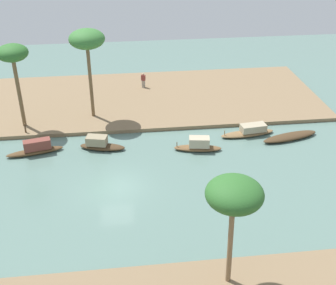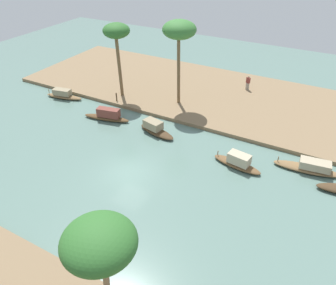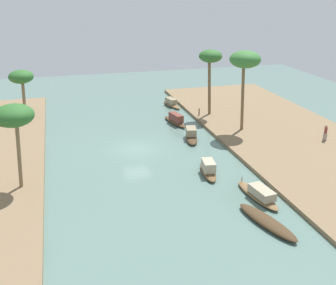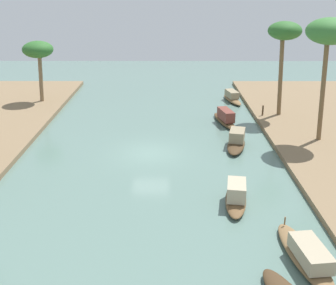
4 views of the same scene
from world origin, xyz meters
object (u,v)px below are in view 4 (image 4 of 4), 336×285
object	(u,v)px
sampan_with_red_awning	(236,195)
sampan_with_tall_canopy	(306,255)
sampan_near_left_bank	(236,141)
palm_tree_left_far	(285,34)
mooring_post	(263,110)
palm_tree_left_near	(330,33)
sampan_foreground	(232,97)
palm_tree_right_short	(38,51)
sampan_open_hull	(225,118)

from	to	relation	value
sampan_with_red_awning	sampan_with_tall_canopy	xyz separation A→B (m)	(-5.02, -2.11, -0.07)
sampan_near_left_bank	palm_tree_left_far	world-z (taller)	palm_tree_left_far
mooring_post	palm_tree_left_far	xyz separation A→B (m)	(0.29, -1.30, 6.23)
sampan_near_left_bank	palm_tree_left_near	bearing A→B (deg)	-69.82
sampan_with_tall_canopy	sampan_foreground	world-z (taller)	sampan_foreground
sampan_foreground	palm_tree_left_near	size ratio (longest dim) A/B	0.51
palm_tree_right_short	sampan_with_red_awning	bearing A→B (deg)	-141.72
sampan_open_hull	mooring_post	size ratio (longest dim) A/B	5.49
sampan_open_hull	palm_tree_left_far	world-z (taller)	palm_tree_left_far
mooring_post	palm_tree_left_far	size ratio (longest dim) A/B	0.11
sampan_with_tall_canopy	sampan_near_left_bank	bearing A→B (deg)	-3.14
sampan_foreground	palm_tree_right_short	distance (m)	18.64
sampan_with_red_awning	palm_tree_right_short	bearing A→B (deg)	47.05
sampan_with_tall_canopy	palm_tree_left_far	distance (m)	21.44
palm_tree_right_short	sampan_foreground	bearing A→B (deg)	-86.43
sampan_near_left_bank	mooring_post	bearing A→B (deg)	-12.19
sampan_with_tall_canopy	palm_tree_left_near	xyz separation A→B (m)	(13.88, -4.93, 7.28)
mooring_post	palm_tree_left_far	distance (m)	6.37
palm_tree_left_near	palm_tree_right_short	world-z (taller)	palm_tree_left_near
sampan_open_hull	palm_tree_left_near	bearing A→B (deg)	-140.10
sampan_open_hull	sampan_near_left_bank	xyz separation A→B (m)	(-5.28, -0.14, -0.04)
sampan_foreground	mooring_post	bearing A→B (deg)	-175.14
mooring_post	sampan_with_red_awning	bearing A→B (deg)	163.39
sampan_with_red_awning	sampan_foreground	size ratio (longest dim) A/B	0.96
sampan_foreground	sampan_near_left_bank	bearing A→B (deg)	161.69
sampan_open_hull	palm_tree_left_near	distance (m)	10.40
sampan_with_red_awning	mooring_post	distance (m)	15.41
sampan_with_red_awning	sampan_open_hull	bearing A→B (deg)	4.10
palm_tree_left_near	palm_tree_right_short	size ratio (longest dim) A/B	1.50
sampan_open_hull	sampan_with_red_awning	bearing A→B (deg)	162.97
sampan_near_left_bank	palm_tree_left_far	distance (m)	10.50
palm_tree_left_near	sampan_foreground	bearing A→B (deg)	20.47
sampan_near_left_bank	palm_tree_right_short	distance (m)	20.60
sampan_with_red_awning	palm_tree_left_near	size ratio (longest dim) A/B	0.49
sampan_foreground	palm_tree_left_near	xyz separation A→B (m)	(-11.74, -4.38, 7.26)
palm_tree_left_far	mooring_post	bearing A→B (deg)	102.60
sampan_near_left_bank	sampan_with_tall_canopy	bearing A→B (deg)	-162.74
sampan_foreground	palm_tree_left_far	size ratio (longest dim) A/B	0.56
sampan_with_tall_canopy	sampan_foreground	xyz separation A→B (m)	(25.62, -0.55, 0.02)
palm_tree_left_near	sampan_with_red_awning	bearing A→B (deg)	141.52
sampan_foreground	mooring_post	size ratio (longest dim) A/B	4.97
sampan_near_left_bank	palm_tree_left_near	world-z (taller)	palm_tree_left_near
sampan_open_hull	sampan_with_red_awning	world-z (taller)	sampan_open_hull
sampan_with_tall_canopy	palm_tree_left_near	size ratio (longest dim) A/B	0.60
sampan_open_hull	sampan_with_red_awning	size ratio (longest dim) A/B	1.15
mooring_post	palm_tree_left_near	world-z (taller)	palm_tree_left_near
sampan_foreground	mooring_post	xyz separation A→B (m)	(-5.84, -1.75, 0.37)
palm_tree_left_near	palm_tree_left_far	bearing A→B (deg)	12.15
sampan_open_hull	palm_tree_left_far	xyz separation A→B (m)	(1.59, -4.61, 6.52)
sampan_near_left_bank	palm_tree_left_far	size ratio (longest dim) A/B	0.52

